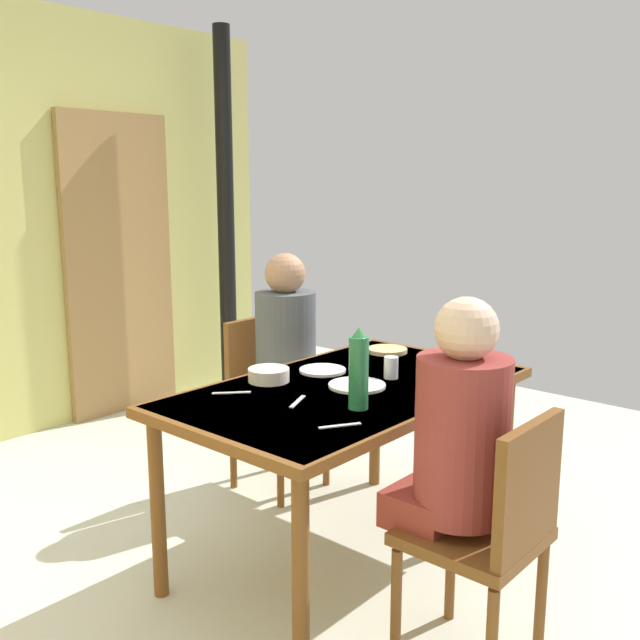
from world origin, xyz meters
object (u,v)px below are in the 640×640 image
Objects in this scene: chair_far_diner at (269,391)px; chair_near_diner at (493,529)px; dining_table at (348,403)px; person_far_diner at (288,342)px; water_bottle_green_near at (359,371)px; serving_bowl_center at (269,375)px; person_near_diner at (458,433)px.

chair_near_diner is at bearing 69.72° from chair_far_diner.
person_far_diner is (0.33, 0.65, 0.10)m from dining_table.
water_bottle_green_near is at bearing -133.80° from dining_table.
dining_table is 0.34m from serving_bowl_center.
water_bottle_green_near is 1.77× the size of serving_bowl_center.
dining_table is 0.88m from chair_far_diner.
person_far_diner is at bearing 65.92° from person_near_diner.
serving_bowl_center is at bearing 84.77° from person_near_diner.
chair_near_diner is 1.11m from serving_bowl_center.
dining_table is 0.85m from chair_near_diner.
water_bottle_green_near reaches higher than serving_bowl_center.
person_near_diner is at bearing 67.97° from chair_far_diner.
person_near_diner is 2.56× the size of water_bottle_green_near.
serving_bowl_center is (0.09, 0.94, 0.00)m from person_near_diner.
chair_far_diner is 1.58m from person_near_diner.
chair_far_diner is at bearing -90.00° from person_far_diner.
chair_far_diner is at bearing 45.35° from serving_bowl_center.
chair_near_diner is 1.13× the size of person_far_diner.
dining_table is 1.73× the size of chair_far_diner.
person_far_diner reaches higher than chair_near_diner.
water_bottle_green_near reaches higher than chair_near_diner.
person_near_diner is 4.53× the size of serving_bowl_center.
person_far_diner reaches higher than chair_far_diner.
person_far_diner reaches higher than water_bottle_green_near.
person_near_diner reaches higher than dining_table.
water_bottle_green_near reaches higher than chair_far_diner.
serving_bowl_center reaches higher than dining_table.
person_near_diner is 0.46m from water_bottle_green_near.
chair_far_diner is at bearing 67.18° from dining_table.
serving_bowl_center is (-0.50, -0.37, 0.00)m from person_far_diner.
dining_table is at bearing 72.34° from chair_near_diner.
dining_table is 0.71m from person_near_diner.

